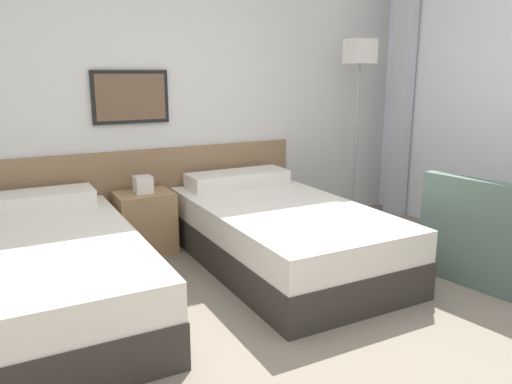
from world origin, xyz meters
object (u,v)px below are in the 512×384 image
nightstand (145,221)px  armchair (489,240)px  bed_near_door (45,274)px  floor_lamp (359,71)px  bed_near_window (281,233)px

nightstand → armchair: (2.13, -1.69, 0.00)m
bed_near_door → floor_lamp: (2.95, 0.63, 1.25)m
nightstand → bed_near_window: bearing=-42.1°
bed_near_window → floor_lamp: (1.22, 0.63, 1.25)m
armchair → floor_lamp: bearing=-8.2°
bed_near_door → bed_near_window: bearing=0.0°
armchair → bed_near_door: bearing=63.3°
bed_near_window → armchair: armchair is taller
bed_near_door → armchair: 3.13m
bed_near_window → armchair: (1.27, -0.91, 0.02)m
floor_lamp → armchair: bearing=-88.5°
bed_near_window → armchair: 1.56m
floor_lamp → armchair: floor_lamp is taller
nightstand → bed_near_door: bearing=-137.9°
bed_near_door → floor_lamp: floor_lamp is taller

